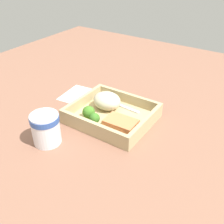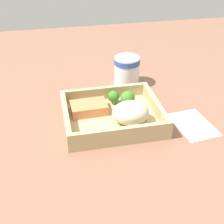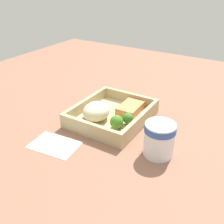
# 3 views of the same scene
# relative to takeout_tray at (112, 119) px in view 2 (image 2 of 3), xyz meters

# --- Properties ---
(ground_plane) EXTENTS (1.60, 1.60, 0.02)m
(ground_plane) POSITION_rel_takeout_tray_xyz_m (0.00, 0.00, -0.02)
(ground_plane) COLOR #895D49
(takeout_tray) EXTENTS (0.24, 0.21, 0.01)m
(takeout_tray) POSITION_rel_takeout_tray_xyz_m (0.00, 0.00, 0.00)
(takeout_tray) COLOR tan
(takeout_tray) RESTS_ON ground_plane
(tray_rim) EXTENTS (0.24, 0.21, 0.03)m
(tray_rim) POSITION_rel_takeout_tray_xyz_m (0.00, 0.00, 0.02)
(tray_rim) COLOR tan
(tray_rim) RESTS_ON takeout_tray
(salmon_fillet) EXTENTS (0.09, 0.06, 0.03)m
(salmon_fillet) POSITION_rel_takeout_tray_xyz_m (-0.05, 0.04, 0.02)
(salmon_fillet) COLOR #E7834F
(salmon_fillet) RESTS_ON takeout_tray
(mashed_potatoes) EXTENTS (0.09, 0.08, 0.05)m
(mashed_potatoes) POSITION_rel_takeout_tray_xyz_m (0.04, -0.03, 0.03)
(mashed_potatoes) COLOR beige
(mashed_potatoes) RESTS_ON takeout_tray
(broccoli_floret_1) EXTENTS (0.04, 0.04, 0.04)m
(broccoli_floret_1) POSITION_rel_takeout_tray_xyz_m (0.05, 0.05, 0.03)
(broccoli_floret_1) COLOR #84A262
(broccoli_floret_1) RESTS_ON takeout_tray
(broccoli_floret_2) EXTENTS (0.03, 0.03, 0.04)m
(broccoli_floret_2) POSITION_rel_takeout_tray_xyz_m (0.02, 0.07, 0.03)
(broccoli_floret_2) COLOR #72A453
(broccoli_floret_2) RESTS_ON takeout_tray
(fork) EXTENTS (0.16, 0.03, 0.00)m
(fork) POSITION_rel_takeout_tray_xyz_m (0.03, -0.07, 0.01)
(fork) COLOR silver
(fork) RESTS_ON takeout_tray
(paper_cup) EXTENTS (0.08, 0.08, 0.09)m
(paper_cup) POSITION_rel_takeout_tray_xyz_m (0.09, 0.19, 0.04)
(paper_cup) COLOR white
(paper_cup) RESTS_ON ground_plane
(receipt_slip) EXTENTS (0.10, 0.14, 0.00)m
(receipt_slip) POSITION_rel_takeout_tray_xyz_m (0.20, -0.06, -0.00)
(receipt_slip) COLOR white
(receipt_slip) RESTS_ON ground_plane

